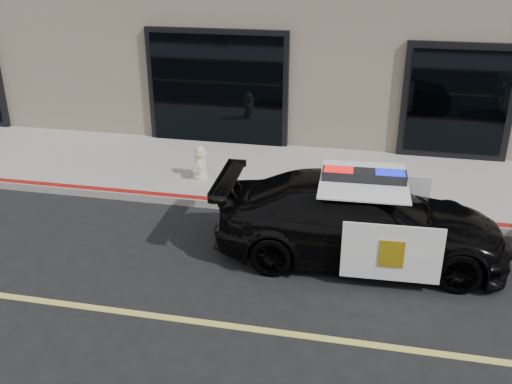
# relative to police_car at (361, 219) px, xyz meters

# --- Properties ---
(ground) EXTENTS (120.00, 120.00, 0.00)m
(ground) POSITION_rel_police_car_xyz_m (-2.65, -2.22, -0.67)
(ground) COLOR black
(ground) RESTS_ON ground
(sidewalk_n) EXTENTS (60.00, 3.50, 0.15)m
(sidewalk_n) POSITION_rel_police_car_xyz_m (-2.65, 3.03, -0.60)
(sidewalk_n) COLOR gray
(sidewalk_n) RESTS_ON ground
(police_car) EXTENTS (2.30, 4.73, 1.50)m
(police_car) POSITION_rel_police_car_xyz_m (0.00, 0.00, 0.00)
(police_car) COLOR black
(police_car) RESTS_ON ground
(fire_hydrant) EXTENTS (0.32, 0.45, 0.72)m
(fire_hydrant) POSITION_rel_police_car_xyz_m (-3.38, 2.34, -0.19)
(fire_hydrant) COLOR beige
(fire_hydrant) RESTS_ON sidewalk_n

